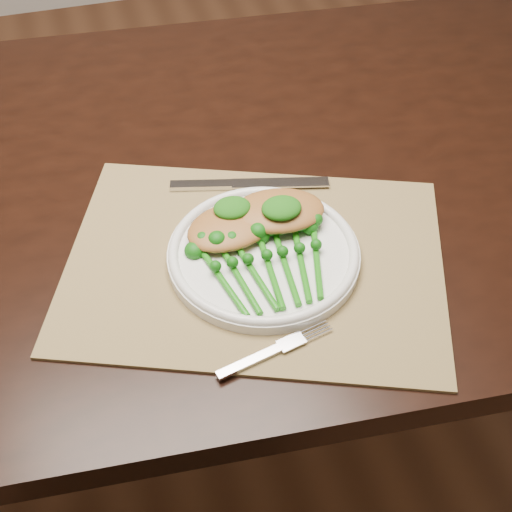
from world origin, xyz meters
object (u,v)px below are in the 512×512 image
object	(u,v)px
placemat	(255,262)
chicken_fillet_left	(232,226)
broccolini_bundle	(270,270)
dining_table	(179,332)
dinner_plate	(264,253)

from	to	relation	value
placemat	chicken_fillet_left	distance (m)	0.06
placemat	broccolini_bundle	bearing A→B (deg)	-55.52
placemat	chicken_fillet_left	world-z (taller)	chicken_fillet_left
chicken_fillet_left	broccolini_bundle	world-z (taller)	chicken_fillet_left
dining_table	chicken_fillet_left	world-z (taller)	chicken_fillet_left
dining_table	chicken_fillet_left	bearing A→B (deg)	-62.29
dining_table	placemat	world-z (taller)	placemat
placemat	broccolini_bundle	xyz separation A→B (m)	(0.01, -0.04, 0.02)
placemat	broccolini_bundle	world-z (taller)	broccolini_bundle
dining_table	chicken_fillet_left	xyz separation A→B (m)	(0.07, -0.16, 0.40)
dining_table	chicken_fillet_left	size ratio (longest dim) A/B	13.41
dinner_plate	broccolini_bundle	bearing A→B (deg)	-93.82
dining_table	broccolini_bundle	world-z (taller)	broccolini_bundle
dinner_plate	chicken_fillet_left	xyz separation A→B (m)	(-0.03, 0.05, 0.02)
chicken_fillet_left	broccolini_bundle	bearing A→B (deg)	-86.32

